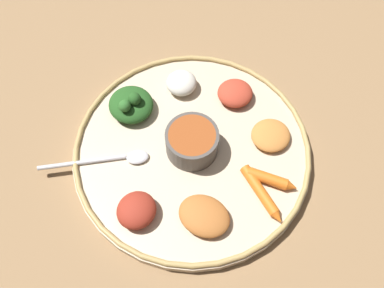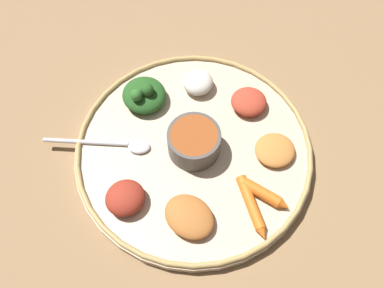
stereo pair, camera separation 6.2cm
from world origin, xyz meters
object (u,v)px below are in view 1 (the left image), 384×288
object	(u,v)px
greens_pile	(131,104)
carrot_near_spoon	(262,194)
center_bowl	(192,141)
carrot_outer	(272,180)
spoon	(111,158)

from	to	relation	value
greens_pile	carrot_near_spoon	bearing A→B (deg)	131.71
center_bowl	carrot_outer	world-z (taller)	center_bowl
center_bowl	carrot_near_spoon	xyz separation A→B (m)	(-0.08, 0.10, -0.02)
greens_pile	spoon	bearing A→B (deg)	62.94
center_bowl	carrot_near_spoon	bearing A→B (deg)	130.99
spoon	greens_pile	size ratio (longest dim) A/B	1.66
center_bowl	carrot_near_spoon	distance (m)	0.13
carrot_near_spoon	center_bowl	bearing A→B (deg)	-49.01
center_bowl	carrot_outer	bearing A→B (deg)	142.74
greens_pile	carrot_near_spoon	world-z (taller)	greens_pile
center_bowl	spoon	distance (m)	0.13
greens_pile	carrot_outer	xyz separation A→B (m)	(-0.18, 0.17, -0.01)
greens_pile	center_bowl	bearing A→B (deg)	132.46
spoon	carrot_near_spoon	distance (m)	0.23
spoon	greens_pile	world-z (taller)	greens_pile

